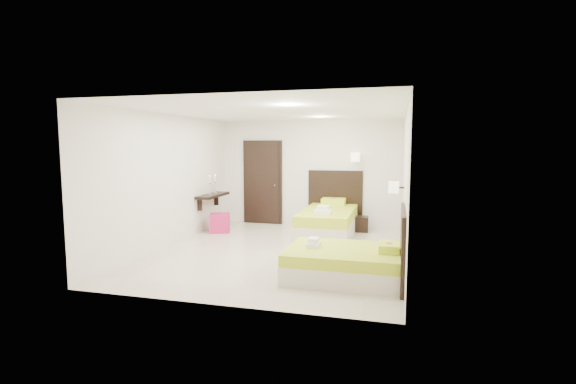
% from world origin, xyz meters
% --- Properties ---
extents(floor, '(5.50, 5.50, 0.00)m').
position_xyz_m(floor, '(0.00, 0.00, 0.00)').
color(floor, beige).
rests_on(floor, ground).
extents(bed_single, '(1.33, 2.22, 1.83)m').
position_xyz_m(bed_single, '(0.66, 1.72, 0.33)').
color(bed_single, beige).
rests_on(bed_single, ground).
extents(bed_double, '(1.72, 1.47, 1.42)m').
position_xyz_m(bed_double, '(1.46, -1.26, 0.26)').
color(bed_double, beige).
rests_on(bed_double, ground).
extents(nightstand, '(0.41, 0.36, 0.35)m').
position_xyz_m(nightstand, '(1.31, 2.29, 0.17)').
color(nightstand, black).
rests_on(nightstand, ground).
extents(ottoman, '(0.55, 0.55, 0.43)m').
position_xyz_m(ottoman, '(-1.81, 1.37, 0.21)').
color(ottoman, '#A8164B').
rests_on(ottoman, ground).
extents(door, '(1.02, 0.15, 2.14)m').
position_xyz_m(door, '(-1.20, 2.70, 1.05)').
color(door, black).
rests_on(door, ground).
extents(console_shelf, '(0.35, 1.20, 0.78)m').
position_xyz_m(console_shelf, '(-2.08, 1.60, 0.82)').
color(console_shelf, black).
rests_on(console_shelf, ground).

